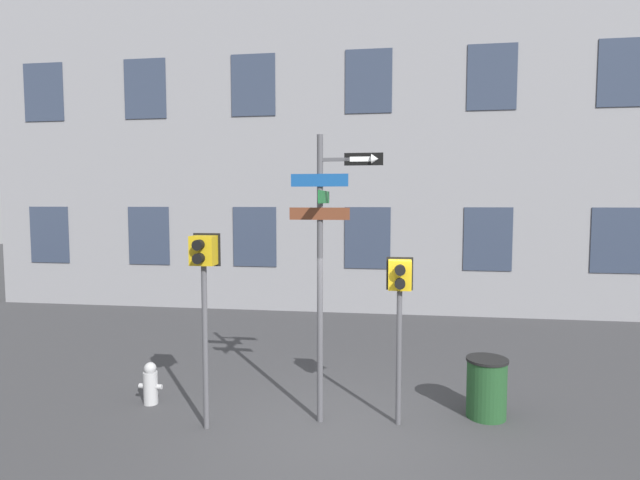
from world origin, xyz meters
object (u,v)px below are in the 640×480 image
object	(u,v)px
fire_hydrant	(151,384)
pedestrian_signal_right	(400,293)
street_sign_pole	(325,251)
trash_bin	(487,388)
pedestrian_signal_left	(204,275)

from	to	relation	value
fire_hydrant	pedestrian_signal_right	bearing A→B (deg)	-2.70
street_sign_pole	trash_bin	xyz separation A→B (m)	(2.46, 0.53, -2.14)
fire_hydrant	trash_bin	size ratio (longest dim) A/B	0.75
pedestrian_signal_right	trash_bin	world-z (taller)	pedestrian_signal_right
street_sign_pole	fire_hydrant	distance (m)	3.72
pedestrian_signal_right	fire_hydrant	world-z (taller)	pedestrian_signal_right
street_sign_pole	pedestrian_signal_left	distance (m)	1.79
street_sign_pole	pedestrian_signal_left	bearing A→B (deg)	-164.82
trash_bin	pedestrian_signal_left	bearing A→B (deg)	-166.57
pedestrian_signal_right	fire_hydrant	xyz separation A→B (m)	(-4.04, 0.19, -1.66)
fire_hydrant	pedestrian_signal_left	bearing A→B (deg)	-30.55
pedestrian_signal_right	pedestrian_signal_left	bearing A→B (deg)	-169.11
fire_hydrant	street_sign_pole	bearing A→B (deg)	-5.22
street_sign_pole	pedestrian_signal_right	size ratio (longest dim) A/B	1.72
street_sign_pole	pedestrian_signal_left	xyz separation A→B (m)	(-1.70, -0.46, -0.32)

